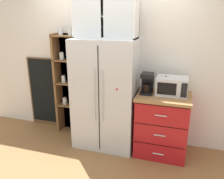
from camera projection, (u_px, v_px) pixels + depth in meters
name	position (u px, v px, depth m)	size (l,w,h in m)	color
ground_plane	(106.00, 143.00, 3.79)	(10.76, 10.76, 0.00)	olive
wall_back_cream	(113.00, 64.00, 3.76)	(5.06, 0.10, 2.55)	silver
refrigerator	(106.00, 94.00, 3.55)	(0.96, 0.66, 1.72)	silver
pantry_shelf_column	(70.00, 82.00, 3.98)	(0.51, 0.27, 1.87)	brown
counter_cabinet	(162.00, 124.00, 3.43)	(0.77, 0.66, 0.94)	#A8161C
microwave	(172.00, 86.00, 3.26)	(0.44, 0.33, 0.26)	silver
coffee_maker	(147.00, 83.00, 3.31)	(0.17, 0.20, 0.31)	black
mug_charcoal	(164.00, 93.00, 3.23)	(0.11, 0.08, 0.08)	#2D2D33
bottle_amber	(165.00, 87.00, 3.27)	(0.06, 0.06, 0.26)	brown
bottle_green	(165.00, 86.00, 3.31)	(0.07, 0.07, 0.26)	#285B33
upper_cabinet	(106.00, 16.00, 3.24)	(0.92, 0.32, 0.61)	silver
chalkboard_menu	(44.00, 92.00, 4.26)	(0.60, 0.04, 1.32)	brown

